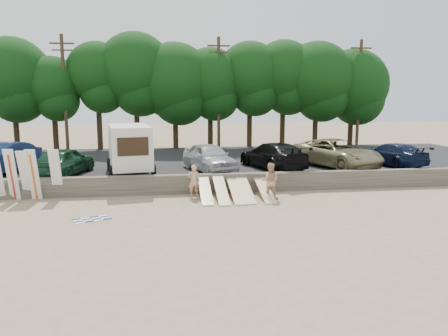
{
  "coord_description": "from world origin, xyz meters",
  "views": [
    {
      "loc": [
        -2.54,
        -19.54,
        5.09
      ],
      "look_at": [
        0.62,
        3.0,
        1.3
      ],
      "focal_mm": 35.0,
      "sensor_mm": 36.0,
      "label": 1
    }
  ],
  "objects_px": {
    "beachgoer_b": "(270,181)",
    "beachgoer_a": "(194,181)",
    "car_5": "(392,154)",
    "car_3": "(273,155)",
    "car_0": "(0,159)",
    "car_2": "(209,157)",
    "cooler": "(207,192)",
    "box_trailer": "(130,147)",
    "car_4": "(336,153)",
    "car_1": "(64,161)"
  },
  "relations": [
    {
      "from": "car_4",
      "to": "cooler",
      "type": "xyz_separation_m",
      "value": [
        -8.48,
        -3.76,
        -1.4
      ]
    },
    {
      "from": "car_3",
      "to": "car_5",
      "type": "xyz_separation_m",
      "value": [
        7.79,
        0.11,
        -0.08
      ]
    },
    {
      "from": "car_0",
      "to": "car_3",
      "type": "relative_size",
      "value": 0.97
    },
    {
      "from": "car_0",
      "to": "beachgoer_b",
      "type": "distance_m",
      "value": 15.25
    },
    {
      "from": "car_0",
      "to": "car_5",
      "type": "bearing_deg",
      "value": 18.41
    },
    {
      "from": "car_3",
      "to": "beachgoer_b",
      "type": "height_order",
      "value": "car_3"
    },
    {
      "from": "car_0",
      "to": "cooler",
      "type": "distance_m",
      "value": 12.06
    },
    {
      "from": "beachgoer_a",
      "to": "car_1",
      "type": "bearing_deg",
      "value": -23.76
    },
    {
      "from": "car_0",
      "to": "cooler",
      "type": "bearing_deg",
      "value": -0.4
    },
    {
      "from": "car_2",
      "to": "car_0",
      "type": "bearing_deg",
      "value": 159.16
    },
    {
      "from": "box_trailer",
      "to": "car_0",
      "type": "distance_m",
      "value": 7.31
    },
    {
      "from": "car_5",
      "to": "car_4",
      "type": "bearing_deg",
      "value": -14.44
    },
    {
      "from": "car_5",
      "to": "beachgoer_a",
      "type": "xyz_separation_m",
      "value": [
        -12.9,
        -4.18,
        -0.58
      ]
    },
    {
      "from": "beachgoer_b",
      "to": "car_3",
      "type": "bearing_deg",
      "value": -88.08
    },
    {
      "from": "beachgoer_a",
      "to": "cooler",
      "type": "xyz_separation_m",
      "value": [
        0.7,
        0.38,
        -0.67
      ]
    },
    {
      "from": "car_2",
      "to": "car_5",
      "type": "bearing_deg",
      "value": -14.78
    },
    {
      "from": "box_trailer",
      "to": "cooler",
      "type": "distance_m",
      "value": 5.57
    },
    {
      "from": "car_0",
      "to": "beachgoer_a",
      "type": "xyz_separation_m",
      "value": [
        10.62,
        -4.3,
        -0.75
      ]
    },
    {
      "from": "car_4",
      "to": "cooler",
      "type": "distance_m",
      "value": 9.38
    },
    {
      "from": "car_0",
      "to": "car_3",
      "type": "height_order",
      "value": "car_0"
    },
    {
      "from": "car_4",
      "to": "car_5",
      "type": "xyz_separation_m",
      "value": [
        3.72,
        0.04,
        -0.14
      ]
    },
    {
      "from": "car_0",
      "to": "car_2",
      "type": "bearing_deg",
      "value": 15.4
    },
    {
      "from": "box_trailer",
      "to": "car_3",
      "type": "height_order",
      "value": "box_trailer"
    },
    {
      "from": "car_0",
      "to": "beachgoer_a",
      "type": "relative_size",
      "value": 3.2
    },
    {
      "from": "cooler",
      "to": "car_4",
      "type": "bearing_deg",
      "value": 32.61
    },
    {
      "from": "car_1",
      "to": "car_5",
      "type": "distance_m",
      "value": 19.88
    },
    {
      "from": "box_trailer",
      "to": "car_0",
      "type": "relative_size",
      "value": 0.86
    },
    {
      "from": "beachgoer_b",
      "to": "cooler",
      "type": "height_order",
      "value": "beachgoer_b"
    },
    {
      "from": "car_2",
      "to": "cooler",
      "type": "height_order",
      "value": "car_2"
    },
    {
      "from": "box_trailer",
      "to": "cooler",
      "type": "xyz_separation_m",
      "value": [
        4.08,
        -3.17,
        -2.07
      ]
    },
    {
      "from": "car_2",
      "to": "beachgoer_a",
      "type": "height_order",
      "value": "car_2"
    },
    {
      "from": "cooler",
      "to": "car_1",
      "type": "bearing_deg",
      "value": 166.79
    },
    {
      "from": "car_0",
      "to": "cooler",
      "type": "relative_size",
      "value": 14.03
    },
    {
      "from": "box_trailer",
      "to": "car_0",
      "type": "bearing_deg",
      "value": 165.18
    },
    {
      "from": "car_4",
      "to": "cooler",
      "type": "relative_size",
      "value": 16.2
    },
    {
      "from": "beachgoer_b",
      "to": "beachgoer_a",
      "type": "bearing_deg",
      "value": 4.39
    },
    {
      "from": "car_2",
      "to": "car_4",
      "type": "relative_size",
      "value": 0.78
    },
    {
      "from": "car_5",
      "to": "car_1",
      "type": "bearing_deg",
      "value": -13.03
    },
    {
      "from": "car_0",
      "to": "car_5",
      "type": "height_order",
      "value": "car_0"
    },
    {
      "from": "car_2",
      "to": "box_trailer",
      "type": "bearing_deg",
      "value": 163.26
    },
    {
      "from": "car_1",
      "to": "beachgoer_a",
      "type": "height_order",
      "value": "car_1"
    },
    {
      "from": "car_4",
      "to": "beachgoer_b",
      "type": "bearing_deg",
      "value": -160.36
    },
    {
      "from": "beachgoer_a",
      "to": "beachgoer_b",
      "type": "height_order",
      "value": "beachgoer_b"
    },
    {
      "from": "box_trailer",
      "to": "car_5",
      "type": "bearing_deg",
      "value": -6.74
    },
    {
      "from": "car_1",
      "to": "car_3",
      "type": "relative_size",
      "value": 0.84
    },
    {
      "from": "car_1",
      "to": "car_5",
      "type": "bearing_deg",
      "value": -162.58
    },
    {
      "from": "box_trailer",
      "to": "car_1",
      "type": "relative_size",
      "value": 0.99
    },
    {
      "from": "car_2",
      "to": "beachgoer_b",
      "type": "bearing_deg",
      "value": -78.15
    },
    {
      "from": "beachgoer_a",
      "to": "car_3",
      "type": "bearing_deg",
      "value": -138.73
    },
    {
      "from": "car_5",
      "to": "beachgoer_b",
      "type": "bearing_deg",
      "value": 13.75
    }
  ]
}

